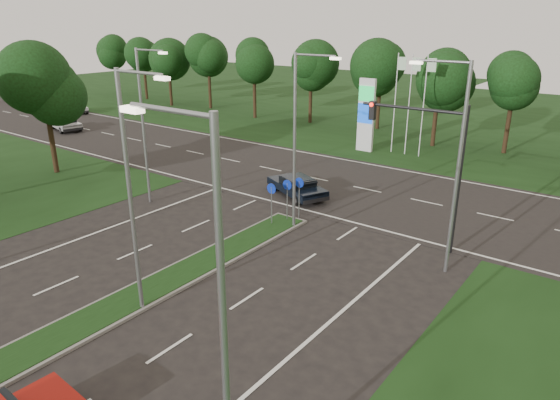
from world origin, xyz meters
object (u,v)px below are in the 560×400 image
Objects in this scene: far_car_c at (46,101)px; navy_sedan at (297,186)px; far_car_b at (78,108)px; far_car_a at (65,123)px; far_car_d at (18,97)px.

navy_sedan is at bearing -89.15° from far_car_c.
far_car_c is at bearing 103.93° from navy_sedan.
far_car_c reaches higher than far_car_b.
far_car_b is at bearing -78.17° from far_car_c.
navy_sedan is 29.91m from far_car_a.
far_car_a reaches higher than far_car_c.
far_car_d is (-51.99, 8.79, 0.02)m from navy_sedan.
far_car_d reaches higher than far_car_b.
far_car_a is (-29.83, 2.29, 0.03)m from navy_sedan.
far_car_a is 1.04× the size of far_car_d.
far_car_a is at bearing -101.13° from far_car_c.
far_car_d is at bearing 113.87° from far_car_b.
far_car_c is at bearing 113.86° from far_car_b.
far_car_b is at bearing -83.74° from far_car_d.
navy_sedan is 38.90m from far_car_b.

